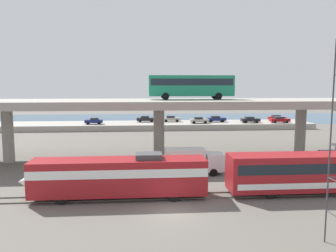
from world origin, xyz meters
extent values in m
plane|color=#605B54|center=(0.00, 0.00, 0.00)|extent=(260.00, 260.00, 0.00)
cube|color=#59544C|center=(0.00, 3.24, 0.06)|extent=(110.00, 0.12, 0.12)
cube|color=#59544C|center=(0.00, 4.76, 0.06)|extent=(110.00, 0.12, 0.12)
cube|color=maroon|center=(-4.45, 4.00, 2.08)|extent=(15.92, 3.00, 3.20)
cube|color=white|center=(-4.45, 4.00, 2.66)|extent=(15.92, 3.04, 0.77)
cone|color=white|center=(-12.41, 4.00, 1.76)|extent=(2.17, 2.85, 2.85)
cube|color=black|center=(-10.78, 4.00, 2.98)|extent=(2.17, 2.70, 1.02)
cube|color=#3F3F42|center=(-1.74, 4.00, 3.93)|extent=(2.40, 1.80, 0.50)
cylinder|color=black|center=(-9.43, 2.65, 0.48)|extent=(0.96, 0.18, 0.96)
cylinder|color=black|center=(-9.43, 5.35, 0.48)|extent=(0.96, 0.18, 0.96)
cylinder|color=black|center=(0.52, 2.65, 0.48)|extent=(0.96, 0.18, 0.96)
cylinder|color=black|center=(0.52, 5.35, 0.48)|extent=(0.96, 0.18, 0.96)
cube|color=maroon|center=(16.14, 4.00, 2.16)|extent=(20.70, 3.00, 3.40)
cube|color=black|center=(16.14, 4.00, 2.77)|extent=(19.87, 3.04, 0.95)
cube|color=white|center=(16.14, 4.00, 1.21)|extent=(19.87, 3.04, 0.54)
cylinder|color=black|center=(9.41, 2.65, 0.46)|extent=(0.92, 0.18, 0.92)
cylinder|color=black|center=(9.41, 5.35, 0.46)|extent=(0.92, 0.18, 0.92)
cube|color=#9E998E|center=(0.00, 20.00, 7.84)|extent=(96.00, 11.18, 1.04)
cylinder|color=#9E998E|center=(-20.40, 20.00, 3.66)|extent=(1.50, 1.50, 7.32)
cylinder|color=#9E998E|center=(0.00, 20.00, 3.66)|extent=(1.50, 1.50, 7.32)
cylinder|color=#9E998E|center=(20.40, 20.00, 3.66)|extent=(1.50, 1.50, 7.32)
cube|color=#197A56|center=(4.66, 21.36, 10.31)|extent=(12.00, 2.55, 2.90)
cube|color=black|center=(4.66, 21.36, 10.83)|extent=(11.52, 2.59, 0.93)
cube|color=black|center=(-1.29, 21.36, 10.66)|extent=(0.08, 2.30, 1.74)
cylinder|color=black|center=(0.94, 20.15, 8.86)|extent=(1.00, 0.26, 1.00)
cylinder|color=black|center=(0.94, 22.57, 8.86)|extent=(1.00, 0.26, 1.00)
cylinder|color=black|center=(8.38, 20.15, 8.86)|extent=(1.00, 0.26, 1.00)
cylinder|color=black|center=(8.38, 22.57, 8.86)|extent=(1.00, 0.26, 1.00)
cube|color=silver|center=(6.09, 11.87, 1.44)|extent=(2.00, 2.30, 2.00)
cube|color=silver|center=(2.59, 11.87, 1.74)|extent=(4.60, 2.30, 2.60)
cylinder|color=black|center=(5.80, 12.97, 0.44)|extent=(0.88, 0.28, 0.88)
cylinder|color=black|center=(5.80, 10.78, 0.44)|extent=(0.88, 0.28, 0.88)
cylinder|color=black|center=(1.58, 12.97, 0.44)|extent=(0.88, 0.28, 0.88)
cylinder|color=black|center=(1.58, 10.78, 0.44)|extent=(0.88, 0.28, 0.88)
cube|color=navy|center=(20.32, 11.87, 1.44)|extent=(2.00, 2.30, 2.00)
cylinder|color=black|center=(20.61, 12.97, 0.44)|extent=(0.88, 0.28, 0.88)
cylinder|color=#38383D|center=(9.74, -5.85, 6.62)|extent=(0.10, 0.10, 13.24)
cube|color=#9E998E|center=(0.00, 55.00, 0.66)|extent=(77.50, 10.85, 1.33)
cube|color=#9E998C|center=(4.97, 56.80, 2.00)|extent=(4.45, 1.76, 0.70)
cube|color=#1E232B|center=(4.75, 56.80, 2.59)|extent=(1.96, 1.55, 0.48)
cylinder|color=black|center=(6.35, 57.64, 1.65)|extent=(0.64, 0.20, 0.64)
cylinder|color=black|center=(6.35, 55.97, 1.65)|extent=(0.64, 0.20, 0.64)
cylinder|color=black|center=(3.59, 57.64, 1.65)|extent=(0.64, 0.20, 0.64)
cylinder|color=black|center=(3.59, 55.97, 1.65)|extent=(0.64, 0.20, 0.64)
cube|color=navy|center=(16.06, 55.51, 2.00)|extent=(4.70, 1.86, 0.70)
cube|color=#1E232B|center=(15.82, 55.51, 2.59)|extent=(2.07, 1.64, 0.48)
cylinder|color=black|center=(17.51, 56.39, 1.65)|extent=(0.64, 0.20, 0.64)
cylinder|color=black|center=(17.51, 54.62, 1.65)|extent=(0.64, 0.20, 0.64)
cylinder|color=black|center=(14.60, 56.39, 1.65)|extent=(0.64, 0.20, 0.64)
cylinder|color=black|center=(14.60, 54.62, 1.65)|extent=(0.64, 0.20, 0.64)
cube|color=maroon|center=(30.96, 52.30, 2.00)|extent=(4.69, 1.73, 0.70)
cube|color=#1E232B|center=(30.73, 52.30, 2.59)|extent=(2.06, 1.52, 0.48)
cylinder|color=black|center=(32.42, 53.12, 1.65)|extent=(0.64, 0.20, 0.64)
cylinder|color=black|center=(32.42, 51.48, 1.65)|extent=(0.64, 0.20, 0.64)
cylinder|color=black|center=(29.51, 53.12, 1.65)|extent=(0.64, 0.20, 0.64)
cylinder|color=black|center=(29.51, 51.48, 1.65)|extent=(0.64, 0.20, 0.64)
cube|color=black|center=(23.91, 53.02, 2.00)|extent=(4.50, 1.73, 0.70)
cube|color=#1E232B|center=(23.69, 53.02, 2.59)|extent=(1.98, 1.52, 0.48)
cylinder|color=black|center=(25.31, 53.84, 1.65)|extent=(0.64, 0.20, 0.64)
cylinder|color=black|center=(25.31, 52.19, 1.65)|extent=(0.64, 0.20, 0.64)
cylinder|color=black|center=(22.52, 53.84, 1.65)|extent=(0.64, 0.20, 0.64)
cylinder|color=black|center=(22.52, 52.19, 1.65)|extent=(0.64, 0.20, 0.64)
cube|color=maroon|center=(32.14, 56.94, 2.00)|extent=(4.23, 1.80, 0.70)
cube|color=#1E232B|center=(31.93, 56.94, 2.59)|extent=(1.86, 1.59, 0.48)
cylinder|color=black|center=(33.46, 57.79, 1.65)|extent=(0.64, 0.20, 0.64)
cylinder|color=black|center=(33.46, 56.08, 1.65)|extent=(0.64, 0.20, 0.64)
cylinder|color=black|center=(30.83, 57.79, 1.65)|extent=(0.64, 0.20, 0.64)
cylinder|color=black|center=(30.83, 56.08, 1.65)|extent=(0.64, 0.20, 0.64)
cube|color=navy|center=(-13.61, 52.96, 2.00)|extent=(4.07, 1.77, 0.70)
cube|color=#1E232B|center=(-13.41, 52.96, 2.59)|extent=(1.79, 1.56, 0.48)
cylinder|color=black|center=(-14.88, 52.12, 1.65)|extent=(0.64, 0.20, 0.64)
cylinder|color=black|center=(-14.88, 53.81, 1.65)|extent=(0.64, 0.20, 0.64)
cylinder|color=black|center=(-12.35, 52.12, 1.65)|extent=(0.64, 0.20, 0.64)
cylinder|color=black|center=(-12.35, 53.81, 1.65)|extent=(0.64, 0.20, 0.64)
cube|color=black|center=(-1.41, 56.90, 2.00)|extent=(4.53, 1.85, 0.70)
cube|color=#1E232B|center=(-1.63, 56.90, 2.59)|extent=(1.99, 1.63, 0.48)
cylinder|color=black|center=(0.00, 57.78, 1.65)|extent=(0.64, 0.20, 0.64)
cylinder|color=black|center=(0.00, 56.02, 1.65)|extent=(0.64, 0.20, 0.64)
cylinder|color=black|center=(-2.81, 57.78, 1.65)|extent=(0.64, 0.20, 0.64)
cylinder|color=black|center=(-2.81, 56.02, 1.65)|extent=(0.64, 0.20, 0.64)
cube|color=#9E998C|center=(11.35, 52.92, 2.00)|extent=(4.44, 1.89, 0.70)
cube|color=#1E232B|center=(11.13, 52.92, 2.59)|extent=(1.95, 1.67, 0.48)
cylinder|color=black|center=(12.73, 53.82, 1.65)|extent=(0.64, 0.20, 0.64)
cylinder|color=black|center=(12.73, 52.02, 1.65)|extent=(0.64, 0.20, 0.64)
cylinder|color=black|center=(9.97, 53.82, 1.65)|extent=(0.64, 0.20, 0.64)
cylinder|color=black|center=(9.97, 52.02, 1.65)|extent=(0.64, 0.20, 0.64)
cube|color=#2D5170|center=(0.00, 78.00, 0.00)|extent=(140.00, 36.00, 0.01)
camera|label=1|loc=(-2.33, -26.26, 10.38)|focal=35.90mm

